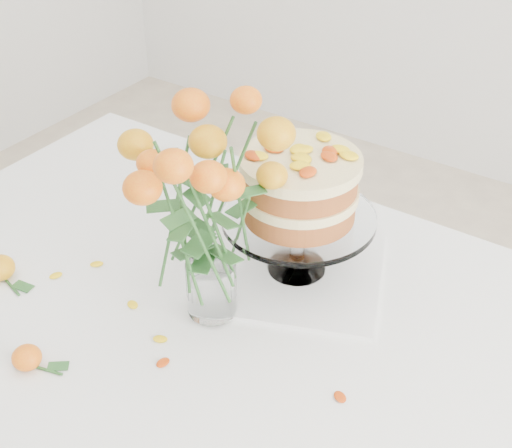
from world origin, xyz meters
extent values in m
cube|color=tan|center=(0.00, 0.00, 0.73)|extent=(1.40, 0.90, 0.04)
cylinder|color=tan|center=(-0.62, 0.37, 0.35)|extent=(0.06, 0.06, 0.71)
cube|color=silver|center=(0.00, 0.00, 0.75)|extent=(1.42, 0.92, 0.01)
cube|color=silver|center=(0.00, 0.46, 0.65)|extent=(1.42, 0.01, 0.20)
cube|color=white|center=(0.08, 0.15, 0.76)|extent=(0.42, 0.42, 0.01)
cylinder|color=white|center=(0.08, 0.15, 0.83)|extent=(0.03, 0.03, 0.09)
cylinder|color=white|center=(0.08, 0.15, 0.89)|extent=(0.29, 0.29, 0.01)
cylinder|color=#A45225|center=(0.08, 0.15, 0.91)|extent=(0.25, 0.25, 0.04)
cylinder|color=#FFF3A4|center=(0.08, 0.15, 0.94)|extent=(0.26, 0.26, 0.02)
cylinder|color=#A45225|center=(0.08, 0.15, 0.97)|extent=(0.25, 0.25, 0.04)
cylinder|color=#FFF3A4|center=(0.08, 0.15, 1.00)|extent=(0.27, 0.27, 0.02)
cylinder|color=white|center=(0.01, -0.03, 0.76)|extent=(0.07, 0.07, 0.01)
cylinder|color=white|center=(0.01, -0.03, 0.82)|extent=(0.09, 0.09, 0.10)
ellipsoid|color=gold|center=(-0.38, -0.18, 0.78)|extent=(0.06, 0.06, 0.05)
cylinder|color=#275522|center=(-0.35, -0.19, 0.76)|extent=(0.07, 0.02, 0.01)
ellipsoid|color=#E8470B|center=(-0.16, -0.31, 0.78)|extent=(0.05, 0.05, 0.04)
cylinder|color=#275522|center=(-0.13, -0.30, 0.76)|extent=(0.06, 0.02, 0.00)
ellipsoid|color=yellow|center=(-0.12, -0.10, 0.76)|extent=(0.03, 0.02, 0.00)
ellipsoid|color=yellow|center=(-0.02, -0.14, 0.76)|extent=(0.03, 0.02, 0.00)
ellipsoid|color=yellow|center=(0.02, -0.18, 0.76)|extent=(0.03, 0.02, 0.00)
ellipsoid|color=yellow|center=(-0.26, -0.05, 0.76)|extent=(0.03, 0.02, 0.00)
ellipsoid|color=yellow|center=(-0.30, -0.12, 0.76)|extent=(0.03, 0.02, 0.00)
ellipsoid|color=yellow|center=(0.30, -0.08, 0.76)|extent=(0.03, 0.02, 0.00)
camera|label=1|loc=(0.62, -0.79, 1.63)|focal=50.00mm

